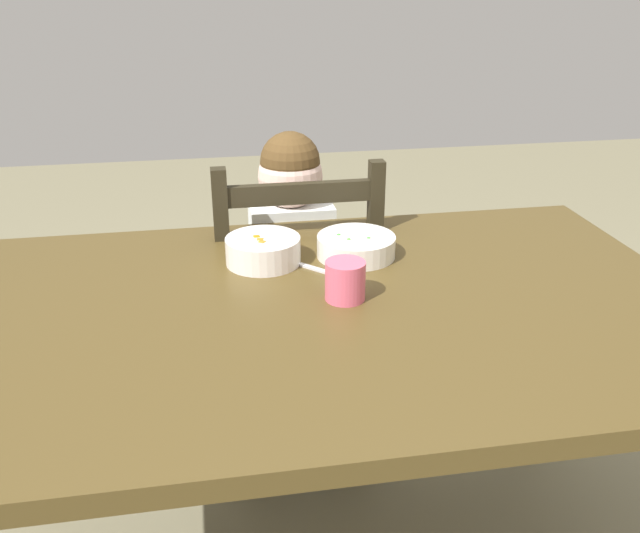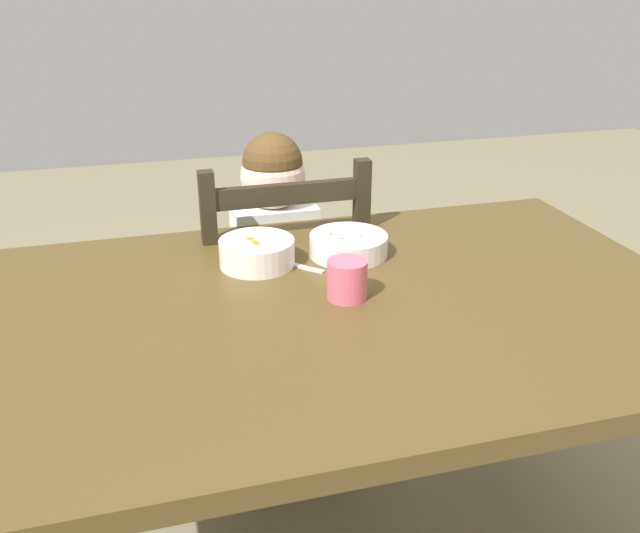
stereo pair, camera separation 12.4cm
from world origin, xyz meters
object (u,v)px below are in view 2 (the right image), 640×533
at_px(spoon, 286,263).
at_px(dining_chair, 278,316).
at_px(bowl_of_carrots, 257,252).
at_px(dining_table, 326,345).
at_px(drinking_cup, 347,279).
at_px(child_figure, 277,256).
at_px(bowl_of_peas, 349,244).

bearing_deg(spoon, dining_chair, 82.20).
height_order(dining_chair, bowl_of_carrots, dining_chair).
relative_size(dining_table, drinking_cup, 18.95).
bearing_deg(dining_chair, child_figure, -90.72).
bearing_deg(spoon, child_figure, 82.02).
xyz_separation_m(child_figure, bowl_of_peas, (0.11, -0.29, 0.14)).
xyz_separation_m(spoon, drinking_cup, (0.08, -0.19, 0.04)).
bearing_deg(dining_table, bowl_of_peas, 62.51).
distance_m(child_figure, bowl_of_peas, 0.34).
height_order(bowl_of_peas, spoon, bowl_of_peas).
distance_m(dining_table, bowl_of_carrots, 0.27).
distance_m(dining_table, drinking_cup, 0.14).
height_order(dining_table, child_figure, child_figure).
bearing_deg(drinking_cup, child_figure, 94.14).
xyz_separation_m(dining_chair, child_figure, (-0.00, -0.01, 0.18)).
xyz_separation_m(bowl_of_carrots, spoon, (0.06, -0.01, -0.03)).
xyz_separation_m(child_figure, drinking_cup, (0.04, -0.50, 0.15)).
xyz_separation_m(dining_table, spoon, (-0.03, 0.21, 0.10)).
relative_size(spoon, drinking_cup, 1.42).
xyz_separation_m(bowl_of_carrots, drinking_cup, (0.14, -0.21, 0.01)).
relative_size(dining_table, dining_chair, 1.63).
xyz_separation_m(dining_chair, spoon, (-0.04, -0.31, 0.30)).
distance_m(dining_chair, bowl_of_carrots, 0.46).
relative_size(bowl_of_carrots, drinking_cup, 2.07).
bearing_deg(child_figure, drinking_cup, -85.86).
bearing_deg(child_figure, spoon, -97.98).
bearing_deg(bowl_of_carrots, bowl_of_peas, 0.00).
relative_size(child_figure, bowl_of_peas, 5.46).
distance_m(bowl_of_carrots, drinking_cup, 0.25).
bearing_deg(bowl_of_peas, dining_table, -117.49).
bearing_deg(bowl_of_carrots, child_figure, 70.14).
height_order(dining_chair, drinking_cup, dining_chair).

